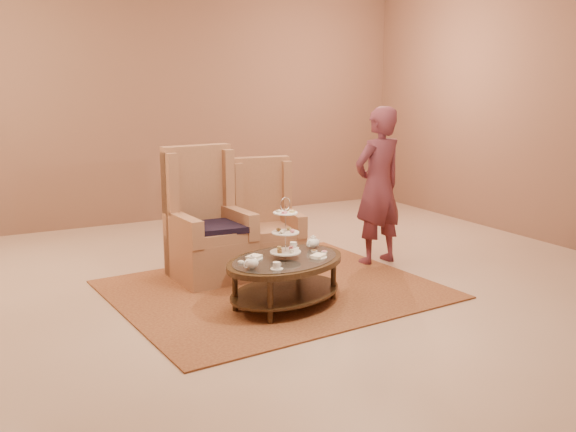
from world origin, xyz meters
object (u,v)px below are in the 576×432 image
armchair_right (266,231)px  person (378,186)px  tea_table (285,267)px  armchair_left (207,234)px

armchair_right → person: size_ratio=0.69×
armchair_right → person: 1.37m
tea_table → armchair_right: bearing=52.9°
armchair_left → armchair_right: 0.73m
armchair_right → person: person is taller
tea_table → person: size_ratio=0.81×
tea_table → armchair_left: (-0.31, 1.21, 0.09)m
armchair_left → armchair_right: armchair_left is taller
armchair_left → armchair_right: bearing=-0.5°
person → armchair_left: bearing=-19.1°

